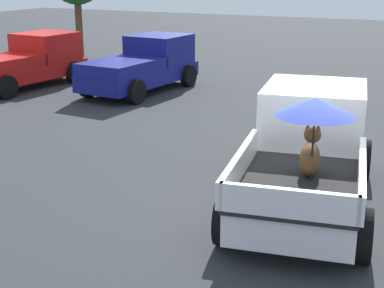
# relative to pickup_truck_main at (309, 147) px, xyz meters

# --- Properties ---
(ground_plane) EXTENTS (80.00, 80.00, 0.00)m
(ground_plane) POSITION_rel_pickup_truck_main_xyz_m (-0.44, -0.07, -0.97)
(ground_plane) COLOR #2D3033
(pickup_truck_main) EXTENTS (5.31, 2.99, 2.19)m
(pickup_truck_main) POSITION_rel_pickup_truck_main_xyz_m (0.00, 0.00, 0.00)
(pickup_truck_main) COLOR black
(pickup_truck_main) RESTS_ON ground
(pickup_truck_red) EXTENTS (4.92, 2.45, 1.80)m
(pickup_truck_red) POSITION_rel_pickup_truck_main_xyz_m (5.70, 11.70, -0.09)
(pickup_truck_red) COLOR black
(pickup_truck_red) RESTS_ON ground
(pickup_truck_far) EXTENTS (4.90, 2.39, 1.80)m
(pickup_truck_far) POSITION_rel_pickup_truck_main_xyz_m (6.94, 7.65, -0.09)
(pickup_truck_far) COLOR black
(pickup_truck_far) RESTS_ON ground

